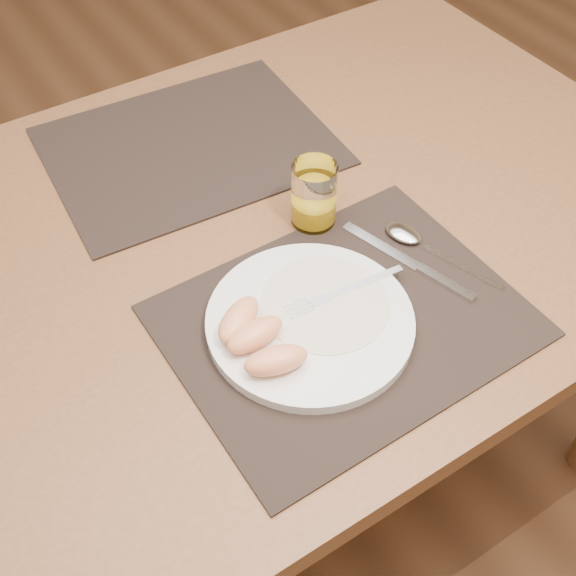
{
  "coord_description": "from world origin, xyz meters",
  "views": [
    {
      "loc": [
        -0.37,
        -0.68,
        1.49
      ],
      "look_at": [
        -0.02,
        -0.15,
        0.77
      ],
      "focal_mm": 45.0,
      "sensor_mm": 36.0,
      "label": 1
    }
  ],
  "objects_px": {
    "plate": "(310,322)",
    "knife": "(418,267)",
    "spoon": "(412,238)",
    "juice_glass": "(314,197)",
    "fork": "(335,294)",
    "placemat_near": "(345,320)",
    "placemat_far": "(189,146)",
    "table": "(251,267)"
  },
  "relations": [
    {
      "from": "plate",
      "to": "knife",
      "type": "xyz_separation_m",
      "value": [
        0.18,
        0.0,
        -0.01
      ]
    },
    {
      "from": "table",
      "to": "spoon",
      "type": "height_order",
      "value": "spoon"
    },
    {
      "from": "knife",
      "to": "spoon",
      "type": "xyz_separation_m",
      "value": [
        0.03,
        0.05,
        0.0
      ]
    },
    {
      "from": "table",
      "to": "plate",
      "type": "bearing_deg",
      "value": -97.71
    },
    {
      "from": "placemat_far",
      "to": "knife",
      "type": "distance_m",
      "value": 0.44
    },
    {
      "from": "placemat_far",
      "to": "fork",
      "type": "distance_m",
      "value": 0.41
    },
    {
      "from": "fork",
      "to": "knife",
      "type": "bearing_deg",
      "value": -4.58
    },
    {
      "from": "placemat_far",
      "to": "knife",
      "type": "relative_size",
      "value": 2.09
    },
    {
      "from": "plate",
      "to": "knife",
      "type": "height_order",
      "value": "plate"
    },
    {
      "from": "placemat_far",
      "to": "knife",
      "type": "height_order",
      "value": "knife"
    },
    {
      "from": "placemat_near",
      "to": "juice_glass",
      "type": "xyz_separation_m",
      "value": [
        0.07,
        0.18,
        0.05
      ]
    },
    {
      "from": "fork",
      "to": "juice_glass",
      "type": "relative_size",
      "value": 1.76
    },
    {
      "from": "table",
      "to": "placemat_far",
      "type": "xyz_separation_m",
      "value": [
        0.02,
        0.22,
        0.09
      ]
    },
    {
      "from": "plate",
      "to": "spoon",
      "type": "distance_m",
      "value": 0.22
    },
    {
      "from": "placemat_far",
      "to": "placemat_near",
      "type": "bearing_deg",
      "value": -89.85
    },
    {
      "from": "plate",
      "to": "knife",
      "type": "relative_size",
      "value": 1.25
    },
    {
      "from": "spoon",
      "to": "placemat_near",
      "type": "bearing_deg",
      "value": -158.01
    },
    {
      "from": "fork",
      "to": "table",
      "type": "bearing_deg",
      "value": 96.51
    },
    {
      "from": "knife",
      "to": "placemat_far",
      "type": "bearing_deg",
      "value": 108.5
    },
    {
      "from": "placemat_near",
      "to": "knife",
      "type": "distance_m",
      "value": 0.14
    },
    {
      "from": "table",
      "to": "fork",
      "type": "bearing_deg",
      "value": -83.49
    },
    {
      "from": "placemat_near",
      "to": "juice_glass",
      "type": "distance_m",
      "value": 0.2
    },
    {
      "from": "placemat_near",
      "to": "fork",
      "type": "height_order",
      "value": "fork"
    },
    {
      "from": "plate",
      "to": "juice_glass",
      "type": "relative_size",
      "value": 2.72
    },
    {
      "from": "placemat_near",
      "to": "spoon",
      "type": "height_order",
      "value": "spoon"
    },
    {
      "from": "fork",
      "to": "spoon",
      "type": "xyz_separation_m",
      "value": [
        0.16,
        0.04,
        -0.01
      ]
    },
    {
      "from": "table",
      "to": "knife",
      "type": "bearing_deg",
      "value": -52.03
    },
    {
      "from": "knife",
      "to": "juice_glass",
      "type": "bearing_deg",
      "value": 113.04
    },
    {
      "from": "placemat_near",
      "to": "placemat_far",
      "type": "bearing_deg",
      "value": 90.15
    },
    {
      "from": "plate",
      "to": "spoon",
      "type": "xyz_separation_m",
      "value": [
        0.21,
        0.05,
        -0.0
      ]
    },
    {
      "from": "table",
      "to": "knife",
      "type": "xyz_separation_m",
      "value": [
        0.16,
        -0.2,
        0.09
      ]
    },
    {
      "from": "knife",
      "to": "spoon",
      "type": "bearing_deg",
      "value": 60.56
    },
    {
      "from": "fork",
      "to": "juice_glass",
      "type": "xyz_separation_m",
      "value": [
        0.07,
        0.15,
        0.03
      ]
    },
    {
      "from": "placemat_near",
      "to": "plate",
      "type": "height_order",
      "value": "plate"
    },
    {
      "from": "fork",
      "to": "spoon",
      "type": "height_order",
      "value": "fork"
    },
    {
      "from": "fork",
      "to": "knife",
      "type": "relative_size",
      "value": 0.81
    },
    {
      "from": "plate",
      "to": "fork",
      "type": "bearing_deg",
      "value": 15.88
    },
    {
      "from": "juice_glass",
      "to": "placemat_near",
      "type": "bearing_deg",
      "value": -111.47
    },
    {
      "from": "spoon",
      "to": "placemat_far",
      "type": "bearing_deg",
      "value": 114.18
    },
    {
      "from": "plate",
      "to": "juice_glass",
      "type": "bearing_deg",
      "value": 54.89
    },
    {
      "from": "placemat_near",
      "to": "juice_glass",
      "type": "relative_size",
      "value": 4.53
    },
    {
      "from": "plate",
      "to": "fork",
      "type": "xyz_separation_m",
      "value": [
        0.05,
        0.01,
        0.01
      ]
    }
  ]
}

